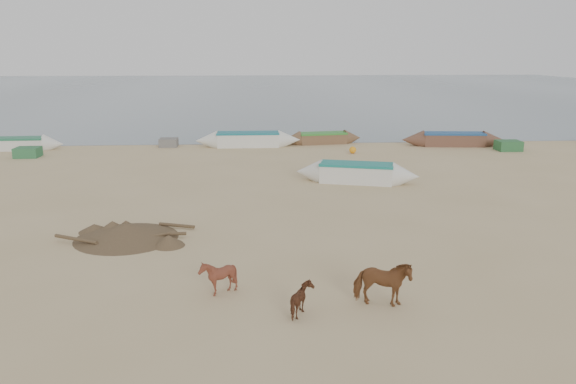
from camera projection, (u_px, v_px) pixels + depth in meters
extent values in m
plane|color=tan|center=(296.00, 252.00, 17.94)|extent=(140.00, 140.00, 0.00)
plane|color=slate|center=(259.00, 89.00, 97.33)|extent=(160.00, 160.00, 0.00)
imported|color=brown|center=(382.00, 283.00, 14.02)|extent=(1.57, 1.00, 1.22)
imported|color=brown|center=(218.00, 277.00, 14.74)|extent=(1.01, 0.93, 0.98)
imported|color=brown|center=(303.00, 300.00, 13.56)|extent=(0.69, 0.80, 0.79)
cone|color=brown|center=(126.00, 231.00, 19.26)|extent=(4.65, 4.65, 0.51)
cube|color=#2F683E|center=(28.00, 152.00, 34.19)|extent=(1.40, 1.20, 0.60)
sphere|color=orange|center=(353.00, 150.00, 35.46)|extent=(0.44, 0.44, 0.44)
cube|color=#65625E|center=(169.00, 143.00, 38.00)|extent=(1.20, 1.10, 0.56)
cube|color=#2C6236|center=(508.00, 146.00, 36.51)|extent=(1.50, 1.20, 0.64)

